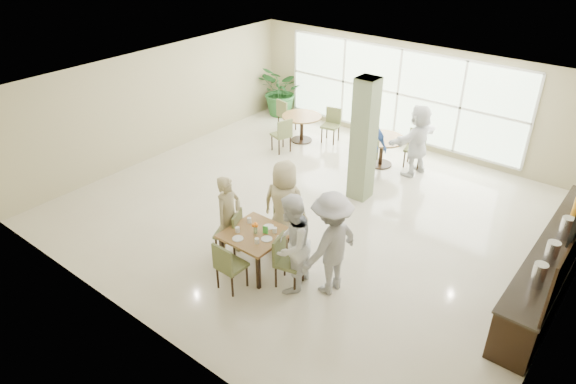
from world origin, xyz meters
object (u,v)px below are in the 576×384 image
Objects in this scene: teen_right at (291,244)px; adult_a at (368,144)px; teen_far at (285,205)px; main_table at (256,237)px; teen_left at (229,217)px; buffet_counter at (555,262)px; teen_standing at (331,244)px; potted_plant at (282,91)px; round_table_left at (302,122)px; adult_b at (418,140)px; adult_standing at (361,114)px; round_table_right at (382,144)px.

teen_right reaches higher than adult_a.
teen_far is at bearing -151.48° from teen_right.
main_table is 0.63× the size of teen_left.
teen_standing is at bearing -141.17° from buffet_counter.
teen_standing is 1.08× the size of adult_a.
potted_plant is at bearing -65.37° from teen_far.
main_table is 0.57× the size of teen_far.
teen_standing reaches higher than potted_plant.
adult_b is at bearing 2.30° from round_table_left.
teen_standing is 1.08× the size of adult_standing.
round_table_left is 0.96× the size of round_table_right.
teen_left is 0.87× the size of teen_standing.
teen_left is 0.90× the size of teen_far.
teen_right is (0.87, -0.92, 0.00)m from teen_far.
buffet_counter reaches higher than teen_left.
teen_left is at bearing -107.51° from teen_right.
buffet_counter is 2.99× the size of potted_plant.
teen_standing is at bearing 144.46° from teen_far.
teen_far is at bearing -156.97° from buffet_counter.
round_table_right is (-0.33, 5.18, -0.08)m from main_table.
teen_right is at bearing -3.59° from main_table.
teen_far is (0.30, -4.31, 0.33)m from round_table_right.
adult_b is at bearing 167.99° from teen_right.
main_table is 5.19m from round_table_right.
teen_far is at bearing -56.56° from round_table_left.
teen_left is at bearing -58.55° from potted_plant.
adult_a is at bearing -16.98° from round_table_left.
main_table is 0.91× the size of round_table_right.
round_table_left is at bearing 19.17° from teen_left.
adult_standing is (-1.13, 0.81, 0.30)m from round_table_right.
teen_left is at bearing -67.01° from round_table_left.
main_table is at bearing -86.39° from round_table_right.
buffet_counter is 2.86× the size of teen_left.
main_table is 0.90m from teen_far.
adult_standing is (-1.43, 5.12, -0.03)m from teen_far.
teen_right is (1.17, -5.23, 0.33)m from round_table_right.
main_table is at bearing -61.01° from round_table_left.
round_table_left is 0.67× the size of teen_left.
adult_b is 1.02× the size of adult_standing.
teen_far is 1.52m from teen_standing.
potted_plant reaches higher than main_table.
adult_standing is at bearing 151.12° from buffet_counter.
potted_plant is at bearing 164.67° from round_table_right.
round_table_right is 1.42m from adult_standing.
teen_standing is 6.34m from adult_standing.
adult_a is at bearing 161.15° from buffet_counter.
teen_far reaches higher than main_table.
teen_far is at bearing 4.91° from adult_b.
adult_a is at bearing -29.21° from adult_b.
potted_plant is 0.89× the size of adult_a.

